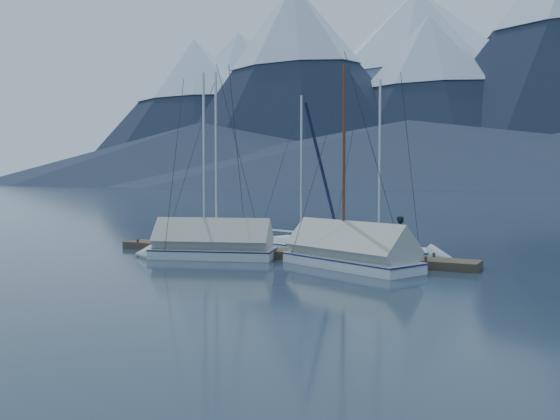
% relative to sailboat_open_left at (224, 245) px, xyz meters
% --- Properties ---
extents(ground, '(1000.00, 1000.00, 0.00)m').
position_rel_sailboat_open_left_xyz_m(ground, '(4.24, -3.71, -0.18)').
color(ground, '#15212F').
rests_on(ground, ground).
extents(dock, '(18.00, 1.50, 0.54)m').
position_rel_sailboat_open_left_xyz_m(dock, '(4.24, -1.71, -0.07)').
color(dock, '#382D23').
rests_on(dock, ground).
extents(mooring_posts, '(15.12, 1.52, 0.35)m').
position_rel_sailboat_open_left_xyz_m(mooring_posts, '(3.74, -1.71, 0.17)').
color(mooring_posts, '#382D23').
rests_on(mooring_posts, ground).
extents(sailboat_open_left, '(7.95, 3.67, 10.16)m').
position_rel_sailboat_open_left_xyz_m(sailboat_open_left, '(0.00, 0.00, 0.00)').
color(sailboat_open_left, silver).
rests_on(sailboat_open_left, ground).
extents(sailboat_open_mid, '(6.72, 3.75, 8.56)m').
position_rel_sailboat_open_left_xyz_m(sailboat_open_mid, '(4.67, 0.43, -0.03)').
color(sailboat_open_mid, white).
rests_on(sailboat_open_mid, ground).
extents(sailboat_open_right, '(6.94, 2.95, 9.07)m').
position_rel_sailboat_open_left_xyz_m(sailboat_open_right, '(8.79, 0.52, -0.02)').
color(sailboat_open_right, silver).
rests_on(sailboat_open_right, ground).
extents(sailboat_covered_near, '(7.39, 4.81, 9.26)m').
position_rel_sailboat_open_left_xyz_m(sailboat_covered_near, '(7.87, -3.16, 0.28)').
color(sailboat_covered_near, white).
rests_on(sailboat_covered_near, ground).
extents(sailboat_covered_far, '(6.94, 3.94, 9.33)m').
position_rel_sailboat_open_left_xyz_m(sailboat_covered_far, '(1.19, -3.70, 0.28)').
color(sailboat_covered_far, silver).
rests_on(sailboat_covered_far, ground).
extents(person, '(0.63, 0.74, 1.72)m').
position_rel_sailboat_open_left_xyz_m(person, '(9.92, -1.39, 1.02)').
color(person, black).
rests_on(person, dock).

